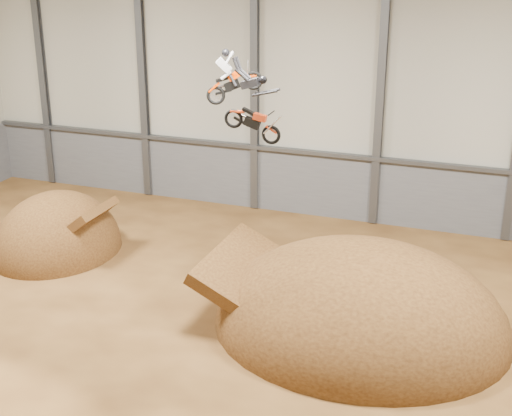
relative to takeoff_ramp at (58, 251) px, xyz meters
The scene contains 12 objects.
floor 11.74m from the takeoff_ramp, 30.26° to the right, with size 40.00×40.00×0.00m, color #4C2E14.
back_wall 15.31m from the takeoff_ramp, 41.84° to the left, with size 40.00×0.10×14.00m, color #B0AD9C.
lower_band_back 13.66m from the takeoff_ramp, 41.52° to the left, with size 39.80×0.18×3.50m, color slate.
steel_rail 13.91m from the takeoff_ramp, 41.05° to the left, with size 39.80×0.35×0.20m, color #47494F.
steel_column_0 13.06m from the takeoff_ramp, 126.29° to the left, with size 0.40×0.36×13.90m, color #47494F.
steel_column_1 11.31m from the takeoff_ramp, 89.07° to the left, with size 0.40×0.36×13.90m, color #47494F.
steel_column_2 13.20m from the takeoff_ramp, 52.52° to the left, with size 0.40×0.36×13.90m, color #47494F.
steel_column_3 17.59m from the takeoff_ramp, 33.39° to the left, with size 0.40×0.36×13.90m, color #47494F.
takeoff_ramp is the anchor object (origin of this frame).
landing_ramp 15.37m from the takeoff_ramp, ahead, with size 11.31×10.00×6.52m, color #3B220E.
fmx_rider_a 13.89m from the takeoff_ramp, ahead, with size 2.18×0.83×1.98m, color #E03700, non-canonical shape.
fmx_rider_b 14.87m from the takeoff_ramp, 18.66° to the right, with size 2.78×0.79×2.38m, color red, non-canonical shape.
Camera 1 is at (9.68, -20.31, 13.81)m, focal length 50.00 mm.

